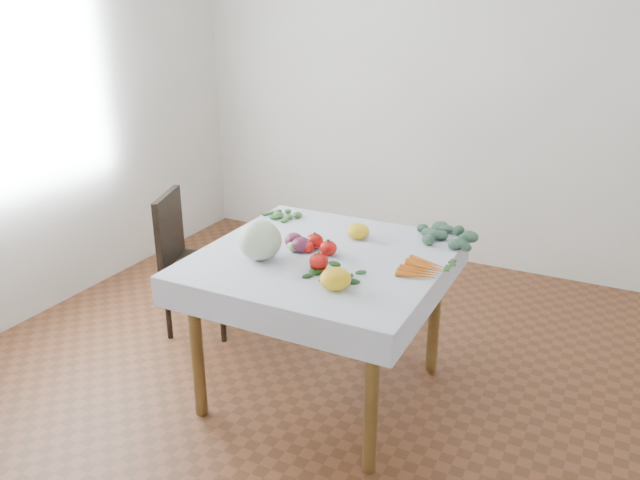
# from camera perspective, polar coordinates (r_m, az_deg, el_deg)

# --- Properties ---
(ground) EXTENTS (4.00, 4.00, 0.00)m
(ground) POSITION_cam_1_polar(r_m,az_deg,el_deg) (3.32, 0.25, -13.49)
(ground) COLOR brown
(back_wall) EXTENTS (4.00, 0.04, 2.70)m
(back_wall) POSITION_cam_1_polar(r_m,az_deg,el_deg) (4.63, 11.72, 14.16)
(back_wall) COLOR white
(back_wall) RESTS_ON ground
(left_wall) EXTENTS (0.04, 4.00, 2.70)m
(left_wall) POSITION_cam_1_polar(r_m,az_deg,el_deg) (4.07, -26.39, 11.49)
(left_wall) COLOR white
(left_wall) RESTS_ON ground
(table) EXTENTS (1.00, 1.00, 0.75)m
(table) POSITION_cam_1_polar(r_m,az_deg,el_deg) (2.99, 0.27, -3.15)
(table) COLOR brown
(table) RESTS_ON ground
(tablecloth) EXTENTS (1.12, 1.12, 0.01)m
(tablecloth) POSITION_cam_1_polar(r_m,az_deg,el_deg) (2.95, 0.28, -1.40)
(tablecloth) COLOR white
(tablecloth) RESTS_ON table
(chair) EXTENTS (0.49, 0.49, 0.84)m
(chair) POSITION_cam_1_polar(r_m,az_deg,el_deg) (3.77, -12.09, -1.16)
(chair) COLOR black
(chair) RESTS_ON ground
(cabbage) EXTENTS (0.25, 0.25, 0.18)m
(cabbage) POSITION_cam_1_polar(r_m,az_deg,el_deg) (2.88, -5.53, -0.04)
(cabbage) COLOR beige
(cabbage) RESTS_ON tablecloth
(tomato_a) EXTENTS (0.11, 0.11, 0.07)m
(tomato_a) POSITION_cam_1_polar(r_m,az_deg,el_deg) (2.93, 0.76, -0.75)
(tomato_a) COLOR red
(tomato_a) RESTS_ON tablecloth
(tomato_b) EXTENTS (0.11, 0.11, 0.07)m
(tomato_b) POSITION_cam_1_polar(r_m,az_deg,el_deg) (3.01, -0.49, -0.09)
(tomato_b) COLOR red
(tomato_b) RESTS_ON tablecloth
(tomato_c) EXTENTS (0.07, 0.07, 0.06)m
(tomato_c) POSITION_cam_1_polar(r_m,az_deg,el_deg) (2.97, -1.17, -0.59)
(tomato_c) COLOR red
(tomato_c) RESTS_ON tablecloth
(tomato_d) EXTENTS (0.10, 0.10, 0.08)m
(tomato_d) POSITION_cam_1_polar(r_m,az_deg,el_deg) (2.78, -0.10, -2.00)
(tomato_d) COLOR red
(tomato_d) RESTS_ON tablecloth
(heirloom_back) EXTENTS (0.14, 0.14, 0.08)m
(heirloom_back) POSITION_cam_1_polar(r_m,az_deg,el_deg) (3.14, 3.52, 0.82)
(heirloom_back) COLOR yellow
(heirloom_back) RESTS_ON tablecloth
(heirloom_front) EXTENTS (0.14, 0.14, 0.09)m
(heirloom_front) POSITION_cam_1_polar(r_m,az_deg,el_deg) (2.59, 1.43, -3.56)
(heirloom_front) COLOR yellow
(heirloom_front) RESTS_ON tablecloth
(onion_a) EXTENTS (0.11, 0.11, 0.08)m
(onion_a) POSITION_cam_1_polar(r_m,az_deg,el_deg) (3.02, -2.41, -0.03)
(onion_a) COLOR #601B39
(onion_a) RESTS_ON tablecloth
(onion_b) EXTENTS (0.11, 0.11, 0.08)m
(onion_b) POSITION_cam_1_polar(r_m,az_deg,el_deg) (2.97, -1.73, -0.42)
(onion_b) COLOR #601B39
(onion_b) RESTS_ON tablecloth
(tomatillo_cluster) EXTENTS (0.10, 0.12, 0.04)m
(tomatillo_cluster) POSITION_cam_1_polar(r_m,az_deg,el_deg) (3.00, -2.32, -0.50)
(tomatillo_cluster) COLOR #B0C270
(tomatillo_cluster) RESTS_ON tablecloth
(carrot_bunch) EXTENTS (0.19, 0.22, 0.03)m
(carrot_bunch) POSITION_cam_1_polar(r_m,az_deg,el_deg) (2.80, 9.29, -2.62)
(carrot_bunch) COLOR orange
(carrot_bunch) RESTS_ON tablecloth
(kale_bunch) EXTENTS (0.34, 0.26, 0.04)m
(kale_bunch) POSITION_cam_1_polar(r_m,az_deg,el_deg) (3.20, 11.65, 0.47)
(kale_bunch) COLOR #34553E
(kale_bunch) RESTS_ON tablecloth
(basil_bunch) EXTENTS (0.29, 0.20, 0.01)m
(basil_bunch) POSITION_cam_1_polar(r_m,az_deg,el_deg) (2.73, 1.40, -3.16)
(basil_bunch) COLOR #1B5019
(basil_bunch) RESTS_ON tablecloth
(dill_bunch) EXTENTS (0.18, 0.17, 0.02)m
(dill_bunch) POSITION_cam_1_polar(r_m,az_deg,el_deg) (3.47, -3.58, 2.31)
(dill_bunch) COLOR #407736
(dill_bunch) RESTS_ON tablecloth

